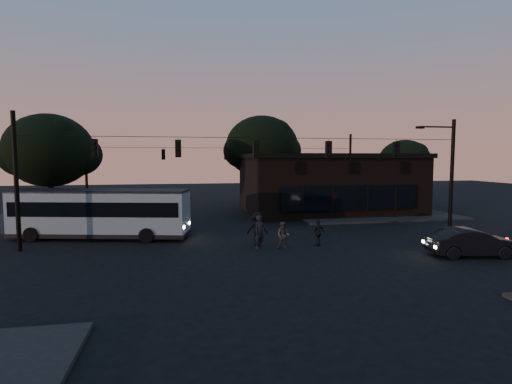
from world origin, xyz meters
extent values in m
plane|color=black|center=(0.00, 0.00, 0.00)|extent=(120.00, 120.00, 0.00)
cube|color=black|center=(12.00, 14.00, 0.07)|extent=(14.00, 10.00, 0.15)
cube|color=black|center=(-14.00, 14.00, 0.07)|extent=(14.00, 10.00, 0.15)
cube|color=black|center=(9.00, 16.00, 2.50)|extent=(15.00, 10.00, 5.00)
cube|color=black|center=(9.00, 16.00, 5.20)|extent=(15.40, 10.40, 0.40)
cube|color=black|center=(9.00, 10.88, 1.80)|extent=(11.50, 0.18, 2.00)
cylinder|color=black|center=(4.00, 22.00, 2.00)|extent=(0.44, 0.44, 4.00)
ellipsoid|color=black|center=(4.00, 22.00, 6.20)|extent=(7.60, 7.60, 6.46)
cylinder|color=black|center=(18.00, 18.00, 1.50)|extent=(0.44, 0.44, 3.00)
ellipsoid|color=black|center=(18.00, 18.00, 4.65)|extent=(5.20, 5.20, 4.42)
cylinder|color=black|center=(-14.00, 13.00, 1.80)|extent=(0.44, 0.44, 3.60)
ellipsoid|color=black|center=(-14.00, 13.00, 5.58)|extent=(6.40, 6.40, 5.44)
cylinder|color=black|center=(-13.00, 4.00, 3.75)|extent=(0.24, 0.24, 7.50)
cylinder|color=black|center=(13.00, 4.00, 3.75)|extent=(0.24, 0.24, 7.50)
cylinder|color=black|center=(0.00, 4.00, 6.20)|extent=(26.00, 0.03, 0.03)
cube|color=black|center=(-9.00, 4.00, 5.55)|extent=(0.34, 0.30, 1.00)
cube|color=black|center=(-4.50, 4.00, 5.55)|extent=(0.34, 0.30, 1.00)
cube|color=black|center=(0.00, 4.00, 5.55)|extent=(0.34, 0.30, 1.00)
cube|color=black|center=(4.50, 4.00, 5.55)|extent=(0.34, 0.30, 1.00)
cube|color=black|center=(9.00, 4.00, 5.55)|extent=(0.34, 0.30, 1.00)
cylinder|color=black|center=(-13.00, 20.00, 3.75)|extent=(0.24, 0.24, 7.50)
cylinder|color=black|center=(13.00, 20.00, 3.75)|extent=(0.24, 0.24, 7.50)
cylinder|color=black|center=(0.00, 20.00, 6.00)|extent=(26.00, 0.03, 0.03)
cube|color=black|center=(-6.00, 20.00, 5.35)|extent=(0.34, 0.30, 1.00)
cube|color=black|center=(0.00, 20.00, 5.35)|extent=(0.34, 0.30, 1.00)
cube|color=black|center=(6.00, 20.00, 5.35)|extent=(0.34, 0.30, 1.00)
cube|color=gray|center=(-9.32, 6.80, 1.71)|extent=(11.02, 4.75, 2.54)
cube|color=black|center=(-9.32, 6.80, 1.95)|extent=(10.61, 4.69, 0.88)
cube|color=black|center=(-9.32, 6.80, 2.98)|extent=(11.02, 4.75, 0.15)
cube|color=black|center=(-9.32, 6.80, 0.34)|extent=(11.14, 4.83, 0.24)
cylinder|color=black|center=(-13.26, 6.44, 0.44)|extent=(0.91, 0.43, 0.88)
cylinder|color=black|center=(-12.72, 8.82, 0.44)|extent=(0.91, 0.43, 0.88)
cylinder|color=black|center=(-6.44, 4.90, 0.44)|extent=(0.91, 0.43, 0.88)
cylinder|color=black|center=(-5.90, 7.29, 0.44)|extent=(0.91, 0.43, 0.88)
imported|color=black|center=(10.17, -1.55, 0.72)|extent=(4.54, 2.16, 1.44)
imported|color=black|center=(-0.11, 2.31, 0.92)|extent=(0.80, 0.71, 1.84)
imported|color=#32332E|center=(1.13, 1.84, 0.76)|extent=(0.93, 0.88, 1.52)
imported|color=black|center=(3.27, 2.24, 0.77)|extent=(0.98, 0.71, 1.54)
imported|color=black|center=(-0.10, 3.03, 0.96)|extent=(1.39, 1.04, 1.91)
camera|label=1|loc=(-4.35, -19.19, 5.02)|focal=28.00mm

